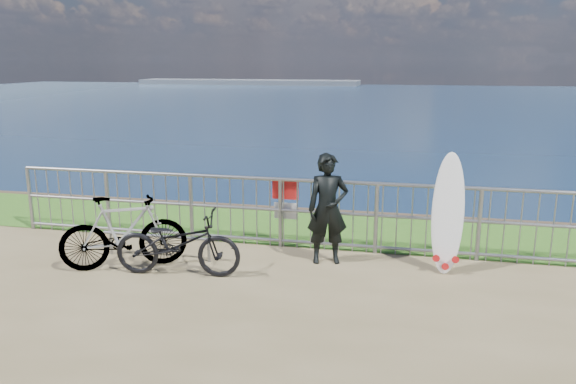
% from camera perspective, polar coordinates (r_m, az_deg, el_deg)
% --- Properties ---
extents(grass_strip, '(120.00, 120.00, 0.00)m').
position_cam_1_polar(grass_strip, '(9.97, 3.49, -3.68)').
color(grass_strip, '#2B5E19').
rests_on(grass_strip, ground).
extents(seascape, '(260.00, 260.00, 5.00)m').
position_cam_1_polar(seascape, '(160.85, -3.95, 10.85)').
color(seascape, brown).
rests_on(seascape, ground).
extents(railing, '(10.06, 0.10, 1.13)m').
position_cam_1_polar(railing, '(8.76, 2.49, -2.18)').
color(railing, gray).
rests_on(railing, ground).
extents(surfer, '(0.67, 0.53, 1.62)m').
position_cam_1_polar(surfer, '(8.14, 4.06, -1.73)').
color(surfer, black).
rests_on(surfer, ground).
extents(surfboard, '(0.47, 0.43, 1.69)m').
position_cam_1_polar(surfboard, '(8.11, 15.90, -2.52)').
color(surfboard, silver).
rests_on(surfboard, ground).
extents(bicycle_near, '(1.80, 0.80, 0.92)m').
position_cam_1_polar(bicycle_near, '(7.89, -11.14, -5.13)').
color(bicycle_near, black).
rests_on(bicycle_near, ground).
extents(bicycle_far, '(1.80, 1.26, 1.06)m').
position_cam_1_polar(bicycle_far, '(8.32, -16.37, -3.93)').
color(bicycle_far, black).
rests_on(bicycle_far, ground).
extents(bike_rack, '(1.78, 0.05, 0.37)m').
position_cam_1_polar(bike_rack, '(8.65, -13.02, -4.63)').
color(bike_rack, gray).
rests_on(bike_rack, ground).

